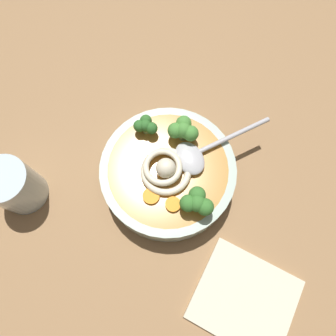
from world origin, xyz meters
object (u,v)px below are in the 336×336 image
(soup_spoon, at_px, (197,153))
(folded_napkin, at_px, (245,299))
(soup_bowl, at_px, (168,173))
(noodle_pile, at_px, (165,169))
(drinking_glass, at_px, (15,186))

(soup_spoon, bearing_deg, folded_napkin, -98.32)
(folded_napkin, bearing_deg, soup_bowl, -56.25)
(noodle_pile, xyz_separation_m, drinking_glass, (0.24, 0.03, -0.02))
(soup_spoon, height_order, folded_napkin, soup_spoon)
(soup_bowl, xyz_separation_m, noodle_pile, (0.00, 0.01, 0.04))
(soup_bowl, bearing_deg, soup_spoon, -150.94)
(drinking_glass, bearing_deg, noodle_pile, -172.70)
(drinking_glass, bearing_deg, soup_bowl, -171.40)
(soup_bowl, distance_m, noodle_pile, 0.04)
(drinking_glass, relative_size, folded_napkin, 0.61)
(soup_spoon, relative_size, drinking_glass, 1.85)
(soup_bowl, bearing_deg, noodle_pile, 54.59)
(soup_spoon, bearing_deg, soup_bowl, -180.00)
(soup_bowl, distance_m, drinking_glass, 0.25)
(noodle_pile, bearing_deg, soup_spoon, -147.75)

